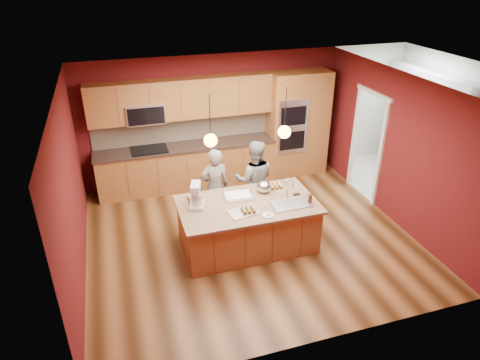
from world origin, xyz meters
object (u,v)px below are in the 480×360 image
object	(u,v)px
mixing_bowl	(264,187)
person_left	(215,187)
island	(248,224)
stand_mixer	(196,197)
person_right	(254,180)

from	to	relation	value
mixing_bowl	person_left	bearing A→B (deg)	140.30
island	stand_mixer	size ratio (longest dim) A/B	5.43
stand_mixer	person_left	bearing A→B (deg)	75.20
person_right	stand_mixer	bearing A→B (deg)	48.62
island	stand_mixer	world-z (taller)	stand_mixer
person_right	mixing_bowl	bearing A→B (deg)	104.01
island	mixing_bowl	bearing A→B (deg)	38.31
stand_mixer	mixing_bowl	world-z (taller)	stand_mixer
person_left	mixing_bowl	world-z (taller)	person_left
stand_mixer	mixing_bowl	xyz separation A→B (m)	(1.20, 0.15, -0.08)
person_left	stand_mixer	distance (m)	0.93
person_left	mixing_bowl	bearing A→B (deg)	136.87
island	person_left	xyz separation A→B (m)	(-0.35, 0.89, 0.31)
island	mixing_bowl	size ratio (longest dim) A/B	8.99
person_left	mixing_bowl	distance (m)	0.95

